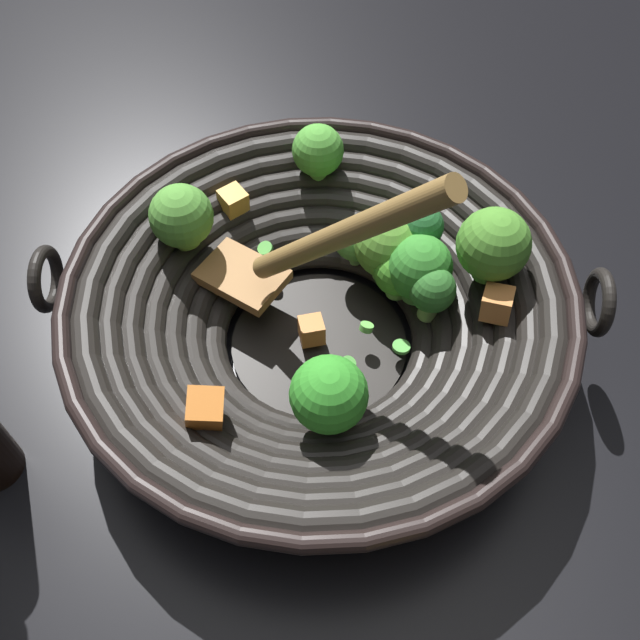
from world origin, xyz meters
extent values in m
plane|color=black|center=(0.00, 0.00, 0.00)|extent=(4.00, 4.00, 0.00)
cylinder|color=black|center=(0.00, 0.00, 0.01)|extent=(0.15, 0.15, 0.01)
torus|color=black|center=(0.00, 0.00, 0.02)|extent=(0.20, 0.20, 0.02)
torus|color=black|center=(0.00, 0.00, 0.03)|extent=(0.24, 0.24, 0.02)
torus|color=black|center=(0.00, 0.00, 0.04)|extent=(0.27, 0.27, 0.02)
torus|color=black|center=(0.00, 0.00, 0.05)|extent=(0.30, 0.30, 0.02)
torus|color=black|center=(0.00, 0.00, 0.06)|extent=(0.33, 0.33, 0.02)
torus|color=black|center=(0.00, 0.00, 0.06)|extent=(0.36, 0.36, 0.02)
torus|color=black|center=(0.00, 0.00, 0.07)|extent=(0.39, 0.39, 0.02)
torus|color=black|center=(0.00, 0.00, 0.08)|extent=(0.41, 0.41, 0.01)
torus|color=black|center=(0.21, 0.00, 0.08)|extent=(0.01, 0.05, 0.05)
torus|color=black|center=(-0.21, 0.00, 0.08)|extent=(0.01, 0.05, 0.05)
cylinder|color=#60924E|center=(-0.03, -0.08, 0.03)|extent=(0.02, 0.02, 0.02)
sphere|color=#54A041|center=(-0.03, -0.08, 0.06)|extent=(0.04, 0.04, 0.04)
cylinder|color=#5A8F42|center=(-0.01, 0.09, 0.04)|extent=(0.03, 0.03, 0.02)
sphere|color=green|center=(-0.01, 0.09, 0.08)|extent=(0.06, 0.06, 0.06)
cylinder|color=#81C157|center=(-0.06, -0.04, 0.03)|extent=(0.02, 0.02, 0.01)
sphere|color=#469A2A|center=(-0.06, -0.04, 0.06)|extent=(0.04, 0.04, 0.04)
cylinder|color=#86C24C|center=(0.12, -0.07, 0.06)|extent=(0.03, 0.03, 0.02)
sphere|color=#559E3A|center=(0.12, -0.07, 0.09)|extent=(0.05, 0.05, 0.05)
cylinder|color=#629D44|center=(0.01, -0.15, 0.07)|extent=(0.03, 0.03, 0.01)
sphere|color=#52A83B|center=(0.01, -0.15, 0.09)|extent=(0.05, 0.05, 0.05)
cylinder|color=#589648|center=(-0.08, -0.04, 0.04)|extent=(0.03, 0.03, 0.01)
sphere|color=#35882D|center=(-0.08, -0.04, 0.07)|extent=(0.06, 0.06, 0.06)
cylinder|color=#73C249|center=(-0.13, -0.04, 0.07)|extent=(0.03, 0.03, 0.02)
sphere|color=#4E9330|center=(-0.13, -0.04, 0.10)|extent=(0.06, 0.06, 0.06)
cylinder|color=#86B95C|center=(-0.08, -0.07, 0.05)|extent=(0.02, 0.02, 0.02)
sphere|color=#22602D|center=(-0.08, -0.07, 0.08)|extent=(0.04, 0.04, 0.04)
cylinder|color=#66A63D|center=(-0.06, -0.07, 0.03)|extent=(0.04, 0.04, 0.02)
sphere|color=#579A32|center=(-0.06, -0.07, 0.07)|extent=(0.06, 0.06, 0.06)
cylinder|color=#89AC5E|center=(-0.09, -0.02, 0.04)|extent=(0.02, 0.02, 0.02)
sphere|color=#2E6D2A|center=(-0.09, -0.02, 0.07)|extent=(0.04, 0.04, 0.04)
cube|color=#CF7E3F|center=(-0.14, 0.00, 0.08)|extent=(0.03, 0.03, 0.03)
cube|color=#C77432|center=(0.01, 0.00, 0.03)|extent=(0.03, 0.03, 0.02)
cube|color=gold|center=(0.08, -0.11, 0.07)|extent=(0.03, 0.03, 0.02)
cube|color=orange|center=(0.08, 0.10, 0.07)|extent=(0.03, 0.03, 0.03)
cube|color=orange|center=(-0.02, 0.08, 0.04)|extent=(0.03, 0.03, 0.03)
cylinder|color=#6BC651|center=(-0.10, -0.03, 0.06)|extent=(0.02, 0.02, 0.01)
cylinder|color=#56B247|center=(0.07, -0.03, 0.04)|extent=(0.01, 0.01, 0.01)
cylinder|color=#56B247|center=(0.05, -0.07, 0.04)|extent=(0.02, 0.02, 0.01)
cylinder|color=#56B247|center=(-0.02, 0.04, 0.04)|extent=(0.02, 0.02, 0.01)
cylinder|color=#56B247|center=(-0.07, 0.01, 0.03)|extent=(0.02, 0.02, 0.01)
cylinder|color=#6BC651|center=(-0.04, 0.00, 0.04)|extent=(0.02, 0.02, 0.01)
cube|color=#9E6B38|center=(0.07, -0.04, 0.05)|extent=(0.09, 0.08, 0.01)
cylinder|color=olive|center=(-0.02, 0.01, 0.16)|extent=(0.15, 0.09, 0.18)
camera|label=1|loc=(-0.02, 0.33, 0.51)|focal=39.46mm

